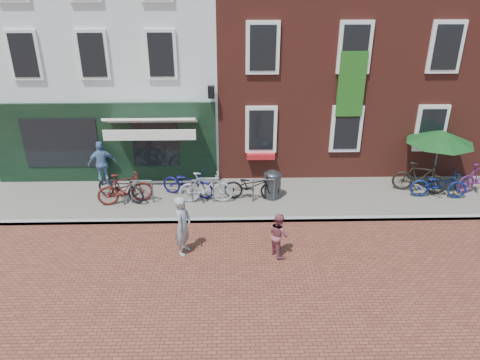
{
  "coord_description": "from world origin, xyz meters",
  "views": [
    {
      "loc": [
        -0.6,
        -12.45,
        7.46
      ],
      "look_at": [
        -0.3,
        0.06,
        1.45
      ],
      "focal_mm": 34.83,
      "sensor_mm": 36.0,
      "label": 1
    }
  ],
  "objects_px": {
    "woman": "(183,226)",
    "bicycle_2": "(188,183)",
    "litter_bin": "(273,183)",
    "bicycle_3": "(206,187)",
    "cafe_person": "(102,164)",
    "bicycle_6": "(439,184)",
    "bicycle_0": "(121,187)",
    "bicycle_5": "(420,178)",
    "bicycle_1": "(125,188)",
    "bicycle_4": "(252,186)",
    "boy": "(278,235)",
    "bicycle_7": "(480,177)",
    "parasol": "(441,134)"
  },
  "relations": [
    {
      "from": "parasol",
      "to": "bicycle_3",
      "type": "relative_size",
      "value": 1.29
    },
    {
      "from": "litter_bin",
      "to": "cafe_person",
      "type": "height_order",
      "value": "cafe_person"
    },
    {
      "from": "bicycle_5",
      "to": "bicycle_7",
      "type": "xyz_separation_m",
      "value": [
        2.08,
        0.0,
        0.0
      ]
    },
    {
      "from": "litter_bin",
      "to": "bicycle_2",
      "type": "distance_m",
      "value": 2.85
    },
    {
      "from": "parasol",
      "to": "cafe_person",
      "type": "distance_m",
      "value": 11.73
    },
    {
      "from": "boy",
      "to": "bicycle_1",
      "type": "height_order",
      "value": "boy"
    },
    {
      "from": "litter_bin",
      "to": "bicycle_5",
      "type": "relative_size",
      "value": 0.58
    },
    {
      "from": "woman",
      "to": "bicycle_3",
      "type": "relative_size",
      "value": 0.96
    },
    {
      "from": "woman",
      "to": "bicycle_6",
      "type": "distance_m",
      "value": 8.8
    },
    {
      "from": "woman",
      "to": "bicycle_6",
      "type": "relative_size",
      "value": 0.93
    },
    {
      "from": "bicycle_0",
      "to": "bicycle_4",
      "type": "relative_size",
      "value": 1.0
    },
    {
      "from": "bicycle_2",
      "to": "parasol",
      "type": "bearing_deg",
      "value": -66.0
    },
    {
      "from": "bicycle_3",
      "to": "bicycle_6",
      "type": "bearing_deg",
      "value": -88.5
    },
    {
      "from": "parasol",
      "to": "bicycle_6",
      "type": "distance_m",
      "value": 1.72
    },
    {
      "from": "litter_bin",
      "to": "boy",
      "type": "height_order",
      "value": "boy"
    },
    {
      "from": "bicycle_0",
      "to": "bicycle_5",
      "type": "distance_m",
      "value": 10.14
    },
    {
      "from": "bicycle_1",
      "to": "bicycle_3",
      "type": "distance_m",
      "value": 2.64
    },
    {
      "from": "bicycle_0",
      "to": "bicycle_5",
      "type": "height_order",
      "value": "bicycle_5"
    },
    {
      "from": "bicycle_1",
      "to": "bicycle_4",
      "type": "relative_size",
      "value": 0.97
    },
    {
      "from": "boy",
      "to": "cafe_person",
      "type": "bearing_deg",
      "value": 28.3
    },
    {
      "from": "woman",
      "to": "bicycle_0",
      "type": "height_order",
      "value": "woman"
    },
    {
      "from": "woman",
      "to": "bicycle_6",
      "type": "xyz_separation_m",
      "value": [
        8.29,
        2.92,
        -0.28
      ]
    },
    {
      "from": "woman",
      "to": "bicycle_2",
      "type": "height_order",
      "value": "woman"
    },
    {
      "from": "bicycle_3",
      "to": "bicycle_1",
      "type": "bearing_deg",
      "value": 90.55
    },
    {
      "from": "boy",
      "to": "bicycle_1",
      "type": "relative_size",
      "value": 0.71
    },
    {
      "from": "boy",
      "to": "bicycle_4",
      "type": "distance_m",
      "value": 3.18
    },
    {
      "from": "bicycle_2",
      "to": "bicycle_0",
      "type": "bearing_deg",
      "value": 116.03
    },
    {
      "from": "bicycle_0",
      "to": "bicycle_2",
      "type": "height_order",
      "value": "same"
    },
    {
      "from": "cafe_person",
      "to": "bicycle_4",
      "type": "distance_m",
      "value": 5.35
    },
    {
      "from": "woman",
      "to": "bicycle_0",
      "type": "bearing_deg",
      "value": 55.41
    },
    {
      "from": "bicycle_2",
      "to": "bicycle_6",
      "type": "xyz_separation_m",
      "value": [
        8.42,
        -0.3,
        0.0
      ]
    },
    {
      "from": "bicycle_0",
      "to": "bicycle_2",
      "type": "relative_size",
      "value": 1.0
    },
    {
      "from": "woman",
      "to": "bicycle_5",
      "type": "xyz_separation_m",
      "value": [
        7.79,
        3.33,
        -0.22
      ]
    },
    {
      "from": "bicycle_5",
      "to": "bicycle_6",
      "type": "bearing_deg",
      "value": -111.14
    },
    {
      "from": "bicycle_1",
      "to": "bicycle_6",
      "type": "relative_size",
      "value": 0.97
    },
    {
      "from": "woman",
      "to": "bicycle_6",
      "type": "height_order",
      "value": "woman"
    },
    {
      "from": "bicycle_2",
      "to": "cafe_person",
      "type": "bearing_deg",
      "value": 92.9
    },
    {
      "from": "bicycle_1",
      "to": "bicycle_2",
      "type": "distance_m",
      "value": 2.07
    },
    {
      "from": "bicycle_5",
      "to": "bicycle_7",
      "type": "bearing_deg",
      "value": -71.85
    },
    {
      "from": "woman",
      "to": "cafe_person",
      "type": "xyz_separation_m",
      "value": [
        -3.19,
        4.16,
        0.06
      ]
    },
    {
      "from": "parasol",
      "to": "bicycle_5",
      "type": "xyz_separation_m",
      "value": [
        -0.7,
        -0.52,
        -1.38
      ]
    },
    {
      "from": "woman",
      "to": "bicycle_0",
      "type": "xyz_separation_m",
      "value": [
        -2.34,
        2.98,
        -0.28
      ]
    },
    {
      "from": "litter_bin",
      "to": "bicycle_3",
      "type": "xyz_separation_m",
      "value": [
        -2.22,
        -0.3,
        0.01
      ]
    },
    {
      "from": "woman",
      "to": "cafe_person",
      "type": "height_order",
      "value": "cafe_person"
    },
    {
      "from": "cafe_person",
      "to": "bicycle_4",
      "type": "relative_size",
      "value": 0.89
    },
    {
      "from": "bicycle_0",
      "to": "bicycle_6",
      "type": "distance_m",
      "value": 10.63
    },
    {
      "from": "bicycle_3",
      "to": "bicycle_4",
      "type": "height_order",
      "value": "bicycle_3"
    },
    {
      "from": "cafe_person",
      "to": "bicycle_7",
      "type": "xyz_separation_m",
      "value": [
        13.06,
        -0.82,
        -0.28
      ]
    },
    {
      "from": "bicycle_2",
      "to": "bicycle_7",
      "type": "xyz_separation_m",
      "value": [
        10.0,
        0.11,
        0.05
      ]
    },
    {
      "from": "bicycle_2",
      "to": "bicycle_3",
      "type": "height_order",
      "value": "bicycle_3"
    }
  ]
}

